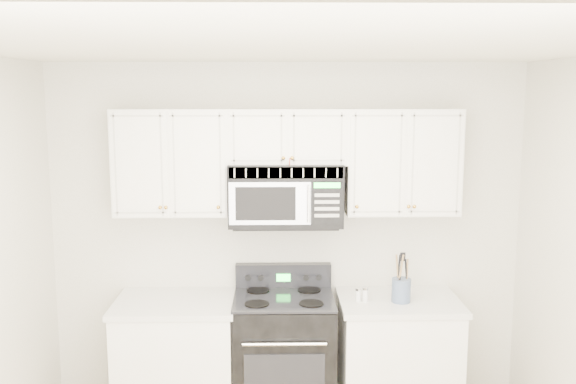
{
  "coord_description": "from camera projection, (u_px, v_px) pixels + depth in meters",
  "views": [
    {
      "loc": [
        -0.08,
        -2.96,
        2.4
      ],
      "look_at": [
        0.0,
        1.3,
        1.72
      ],
      "focal_mm": 40.0,
      "sensor_mm": 36.0,
      "label": 1
    }
  ],
  "objects": [
    {
      "name": "upper_cabinets",
      "position": [
        287.0,
        156.0,
        4.56
      ],
      "size": [
        2.44,
        0.37,
        0.75
      ],
      "color": "silver",
      "rests_on": "ground"
    },
    {
      "name": "room",
      "position": [
        293.0,
        320.0,
        3.1
      ],
      "size": [
        3.51,
        3.51,
        2.61
      ],
      "color": "olive",
      "rests_on": "ground"
    },
    {
      "name": "shaker_pepper",
      "position": [
        358.0,
        295.0,
        4.53
      ],
      "size": [
        0.04,
        0.04,
        0.1
      ],
      "color": "silver",
      "rests_on": "base_cabinet_right"
    },
    {
      "name": "base_cabinet_right",
      "position": [
        397.0,
        364.0,
        4.67
      ],
      "size": [
        0.86,
        0.65,
        0.92
      ],
      "color": "silver",
      "rests_on": "ground"
    },
    {
      "name": "base_cabinet_left",
      "position": [
        177.0,
        366.0,
        4.64
      ],
      "size": [
        0.86,
        0.65,
        0.92
      ],
      "color": "silver",
      "rests_on": "ground"
    },
    {
      "name": "utensil_crock",
      "position": [
        401.0,
        289.0,
        4.52
      ],
      "size": [
        0.13,
        0.13,
        0.36
      ],
      "color": "#42536C",
      "rests_on": "base_cabinet_right"
    },
    {
      "name": "range",
      "position": [
        284.0,
        357.0,
        4.65
      ],
      "size": [
        0.72,
        0.66,
        1.11
      ],
      "color": "black",
      "rests_on": "ground"
    },
    {
      "name": "microwave",
      "position": [
        285.0,
        194.0,
        4.56
      ],
      "size": [
        0.8,
        0.45,
        0.44
      ],
      "color": "black",
      "rests_on": "ground"
    },
    {
      "name": "shaker_salt",
      "position": [
        365.0,
        294.0,
        4.53
      ],
      "size": [
        0.04,
        0.04,
        0.1
      ],
      "color": "silver",
      "rests_on": "base_cabinet_right"
    }
  ]
}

